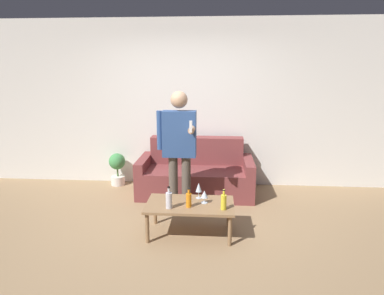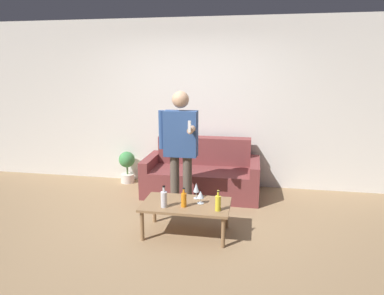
# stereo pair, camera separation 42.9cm
# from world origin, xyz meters

# --- Properties ---
(ground_plane) EXTENTS (16.00, 16.00, 0.00)m
(ground_plane) POSITION_xyz_m (0.00, 0.00, 0.00)
(ground_plane) COLOR #997A56
(wall_back) EXTENTS (8.00, 0.06, 2.70)m
(wall_back) POSITION_xyz_m (0.00, 1.94, 1.35)
(wall_back) COLOR silver
(wall_back) RESTS_ON ground_plane
(couch) EXTENTS (1.75, 0.85, 0.85)m
(couch) POSITION_xyz_m (0.20, 1.44, 0.30)
(couch) COLOR brown
(couch) RESTS_ON ground_plane
(coffee_table) EXTENTS (1.02, 0.59, 0.38)m
(coffee_table) POSITION_xyz_m (0.22, 0.06, 0.34)
(coffee_table) COLOR #8E6B47
(coffee_table) RESTS_ON ground_plane
(bottle_orange) EXTENTS (0.06, 0.06, 0.23)m
(bottle_orange) POSITION_xyz_m (0.61, -0.08, 0.48)
(bottle_orange) COLOR yellow
(bottle_orange) RESTS_ON coffee_table
(bottle_green) EXTENTS (0.07, 0.07, 0.25)m
(bottle_green) POSITION_xyz_m (-0.00, -0.09, 0.48)
(bottle_green) COLOR silver
(bottle_green) RESTS_ON coffee_table
(bottle_dark) EXTENTS (0.06, 0.06, 0.22)m
(bottle_dark) POSITION_xyz_m (0.22, -0.04, 0.47)
(bottle_dark) COLOR orange
(bottle_dark) RESTS_ON coffee_table
(wine_glass_near) EXTENTS (0.07, 0.07, 0.19)m
(wine_glass_near) POSITION_xyz_m (0.32, 0.24, 0.52)
(wine_glass_near) COLOR silver
(wine_glass_near) RESTS_ON coffee_table
(wine_glass_far) EXTENTS (0.08, 0.08, 0.15)m
(wine_glass_far) POSITION_xyz_m (0.39, 0.09, 0.49)
(wine_glass_far) COLOR silver
(wine_glass_far) RESTS_ON coffee_table
(person_standing_front) EXTENTS (0.51, 0.43, 1.64)m
(person_standing_front) POSITION_xyz_m (0.03, 0.65, 0.96)
(person_standing_front) COLOR brown
(person_standing_front) RESTS_ON ground_plane
(potted_plant) EXTENTS (0.27, 0.27, 0.54)m
(potted_plant) POSITION_xyz_m (-1.13, 1.72, 0.31)
(potted_plant) COLOR silver
(potted_plant) RESTS_ON ground_plane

